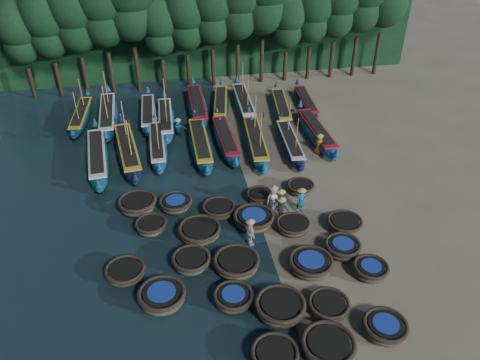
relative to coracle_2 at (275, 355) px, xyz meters
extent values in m
plane|color=#7B7059|center=(1.40, 9.91, -0.41)|extent=(120.00, 120.00, 0.00)
cube|color=black|center=(1.40, 33.41, 4.59)|extent=(40.00, 3.00, 10.00)
ellipsoid|color=brown|center=(0.00, 0.00, -0.09)|extent=(2.44, 2.44, 0.63)
torus|color=#33281E|center=(0.00, 0.00, 0.21)|extent=(2.06, 2.06, 0.19)
cylinder|color=black|center=(0.00, 0.00, 0.25)|extent=(1.57, 1.57, 0.06)
ellipsoid|color=brown|center=(2.32, -0.04, -0.04)|extent=(2.66, 2.66, 0.74)
torus|color=#33281E|center=(2.32, -0.04, 0.31)|extent=(2.37, 2.37, 0.22)
cylinder|color=black|center=(2.32, -0.04, 0.35)|extent=(1.80, 1.80, 0.07)
ellipsoid|color=brown|center=(5.12, 0.45, -0.06)|extent=(1.97, 1.97, 0.68)
torus|color=#33281E|center=(5.12, 0.45, 0.26)|extent=(2.04, 2.04, 0.21)
cylinder|color=black|center=(5.12, 0.45, 0.30)|extent=(1.53, 1.53, 0.06)
cylinder|color=navy|center=(5.12, 0.45, 0.34)|extent=(1.18, 1.18, 0.04)
ellipsoid|color=brown|center=(-4.49, 4.04, -0.05)|extent=(2.74, 2.74, 0.72)
torus|color=#33281E|center=(-4.49, 4.04, 0.29)|extent=(2.33, 2.33, 0.22)
cylinder|color=black|center=(-4.49, 4.04, 0.34)|extent=(1.77, 1.77, 0.07)
cylinder|color=navy|center=(-4.49, 4.04, 0.38)|extent=(1.36, 1.36, 0.04)
ellipsoid|color=brown|center=(-1.17, 3.39, -0.09)|extent=(2.03, 2.03, 0.63)
torus|color=#33281E|center=(-1.17, 3.39, 0.20)|extent=(1.93, 1.93, 0.19)
cylinder|color=black|center=(-1.17, 3.39, 0.24)|extent=(1.46, 1.46, 0.06)
cylinder|color=navy|center=(-1.17, 3.39, 0.28)|extent=(1.12, 1.12, 0.04)
ellipsoid|color=brown|center=(0.84, 2.39, -0.03)|extent=(2.23, 2.23, 0.75)
torus|color=#33281E|center=(0.84, 2.39, 0.32)|extent=(2.40, 2.40, 0.23)
cylinder|color=black|center=(0.84, 2.39, 0.37)|extent=(1.82, 1.82, 0.07)
ellipsoid|color=brown|center=(3.12, 2.14, -0.11)|extent=(2.18, 2.18, 0.60)
torus|color=#33281E|center=(3.12, 2.14, 0.17)|extent=(1.98, 1.98, 0.18)
cylinder|color=black|center=(3.12, 2.14, 0.21)|extent=(1.51, 1.51, 0.05)
ellipsoid|color=brown|center=(5.96, 3.94, -0.08)|extent=(1.83, 1.83, 0.66)
torus|color=#33281E|center=(5.96, 3.94, 0.23)|extent=(1.84, 1.84, 0.20)
cylinder|color=black|center=(5.96, 3.94, 0.27)|extent=(1.37, 1.37, 0.06)
cylinder|color=navy|center=(5.96, 3.94, 0.31)|extent=(1.06, 1.06, 0.04)
ellipsoid|color=brown|center=(-6.24, 6.07, -0.11)|extent=(2.30, 2.30, 0.60)
torus|color=#33281E|center=(-6.24, 6.07, 0.18)|extent=(2.06, 2.06, 0.18)
cylinder|color=black|center=(-6.24, 6.07, 0.21)|extent=(1.57, 1.57, 0.05)
ellipsoid|color=brown|center=(-2.89, 6.19, -0.07)|extent=(2.36, 2.36, 0.68)
torus|color=#33281E|center=(-2.89, 6.19, 0.25)|extent=(2.06, 2.06, 0.21)
cylinder|color=black|center=(-2.89, 6.19, 0.29)|extent=(1.55, 1.55, 0.06)
ellipsoid|color=brown|center=(-0.63, 5.60, -0.05)|extent=(2.89, 2.89, 0.71)
torus|color=#33281E|center=(-0.63, 5.60, 0.28)|extent=(2.42, 2.42, 0.22)
cylinder|color=black|center=(-0.63, 5.60, 0.33)|extent=(1.85, 1.85, 0.06)
ellipsoid|color=brown|center=(3.09, 4.84, -0.05)|extent=(2.80, 2.80, 0.72)
torus|color=#33281E|center=(3.09, 4.84, 0.29)|extent=(2.32, 2.32, 0.22)
cylinder|color=black|center=(3.09, 4.84, 0.34)|extent=(1.77, 1.77, 0.07)
cylinder|color=navy|center=(3.09, 4.84, 0.38)|extent=(1.36, 1.36, 0.04)
ellipsoid|color=brown|center=(5.14, 5.73, -0.06)|extent=(2.36, 2.36, 0.69)
torus|color=#33281E|center=(5.14, 5.73, 0.27)|extent=(1.97, 1.97, 0.21)
cylinder|color=black|center=(5.14, 5.73, 0.31)|extent=(1.48, 1.48, 0.06)
cylinder|color=navy|center=(5.14, 5.73, 0.35)|extent=(1.14, 1.14, 0.04)
ellipsoid|color=brown|center=(-4.86, 9.47, -0.09)|extent=(2.10, 2.10, 0.62)
torus|color=#33281E|center=(-4.86, 9.47, 0.20)|extent=(1.85, 1.85, 0.19)
cylinder|color=black|center=(-4.86, 9.47, 0.24)|extent=(1.39, 1.39, 0.06)
ellipsoid|color=brown|center=(-2.22, 8.43, -0.05)|extent=(2.81, 2.81, 0.71)
torus|color=#33281E|center=(-2.22, 8.43, 0.28)|extent=(2.42, 2.42, 0.22)
cylinder|color=black|center=(-2.22, 8.43, 0.33)|extent=(1.85, 1.85, 0.06)
ellipsoid|color=brown|center=(0.97, 8.92, -0.04)|extent=(2.48, 2.48, 0.74)
torus|color=#33281E|center=(0.97, 8.92, 0.31)|extent=(2.39, 2.39, 0.22)
cylinder|color=black|center=(0.97, 8.92, 0.35)|extent=(1.82, 1.82, 0.07)
cylinder|color=navy|center=(0.97, 8.92, 0.40)|extent=(1.40, 1.40, 0.04)
ellipsoid|color=brown|center=(3.08, 8.07, -0.12)|extent=(1.99, 1.99, 0.58)
torus|color=#33281E|center=(3.08, 8.07, 0.15)|extent=(1.95, 1.95, 0.17)
cylinder|color=black|center=(3.08, 8.07, 0.19)|extent=(1.49, 1.49, 0.05)
ellipsoid|color=brown|center=(6.00, 7.66, -0.09)|extent=(2.11, 2.11, 0.62)
torus|color=#33281E|center=(6.00, 7.66, 0.20)|extent=(2.05, 2.05, 0.19)
cylinder|color=black|center=(6.00, 7.66, 0.24)|extent=(1.56, 1.56, 0.06)
ellipsoid|color=brown|center=(-5.61, 11.56, -0.03)|extent=(2.60, 2.60, 0.76)
torus|color=#33281E|center=(-5.61, 11.56, 0.33)|extent=(2.33, 2.33, 0.23)
cylinder|color=black|center=(-5.61, 11.56, 0.37)|extent=(1.76, 1.76, 0.07)
ellipsoid|color=brown|center=(-3.35, 11.33, -0.09)|extent=(2.22, 2.22, 0.63)
torus|color=#33281E|center=(-3.35, 11.33, 0.20)|extent=(2.02, 2.02, 0.19)
cylinder|color=black|center=(-3.35, 11.33, 0.24)|extent=(1.54, 1.54, 0.06)
cylinder|color=navy|center=(-3.35, 11.33, 0.28)|extent=(1.18, 1.18, 0.04)
ellipsoid|color=brown|center=(-0.86, 10.30, -0.09)|extent=(2.33, 2.33, 0.64)
torus|color=#33281E|center=(-0.86, 10.30, 0.21)|extent=(1.99, 1.99, 0.19)
cylinder|color=black|center=(-0.86, 10.30, 0.25)|extent=(1.51, 1.51, 0.06)
ellipsoid|color=brown|center=(1.82, 11.22, -0.12)|extent=(1.84, 1.84, 0.57)
torus|color=#33281E|center=(1.82, 11.22, 0.15)|extent=(1.67, 1.67, 0.17)
cylinder|color=black|center=(1.82, 11.22, 0.18)|extent=(1.26, 1.26, 0.05)
ellipsoid|color=brown|center=(4.58, 11.62, -0.11)|extent=(1.78, 1.78, 0.60)
torus|color=#33281E|center=(4.58, 11.62, 0.17)|extent=(1.76, 1.76, 0.18)
cylinder|color=black|center=(4.58, 11.62, 0.21)|extent=(1.32, 1.32, 0.05)
ellipsoid|color=#0D484E|center=(-8.31, 17.41, 0.13)|extent=(2.34, 8.69, 1.07)
cone|color=#0D484E|center=(-8.70, 21.58, 0.83)|extent=(0.47, 0.47, 0.64)
cone|color=#0D484E|center=(-7.92, 13.24, 0.77)|extent=(0.47, 0.47, 0.54)
cube|color=silver|center=(-8.31, 17.41, 0.58)|extent=(1.74, 6.73, 0.13)
cube|color=black|center=(-8.31, 17.41, 0.67)|extent=(1.37, 5.85, 0.11)
ellipsoid|color=#0E1C35|center=(-6.26, 17.89, 0.14)|extent=(2.72, 8.91, 1.10)
cone|color=#0E1C35|center=(-6.82, 22.13, 0.86)|extent=(0.48, 0.48, 0.66)
cone|color=#0E1C35|center=(-5.69, 13.65, 0.80)|extent=(0.48, 0.48, 0.55)
cube|color=gold|center=(-6.26, 17.89, 0.60)|extent=(2.03, 6.89, 0.13)
cube|color=black|center=(-6.26, 17.89, 0.69)|extent=(1.62, 5.98, 0.11)
cylinder|color=#997F4C|center=(-6.32, 19.21, 1.90)|extent=(0.08, 0.26, 3.07)
cylinder|color=#997F4C|center=(-5.93, 16.27, 1.90)|extent=(0.08, 0.26, 3.07)
plane|color=red|center=(-5.77, 16.29, 3.24)|extent=(0.00, 0.38, 0.38)
ellipsoid|color=navy|center=(-4.17, 18.43, 0.07)|extent=(1.39, 7.59, 0.95)
cone|color=navy|center=(-4.18, 22.13, 0.68)|extent=(0.42, 0.42, 0.57)
cone|color=navy|center=(-4.16, 14.73, 0.64)|extent=(0.42, 0.42, 0.47)
cube|color=silver|center=(-4.17, 18.43, 0.47)|extent=(1.01, 5.89, 0.11)
cube|color=black|center=(-4.17, 18.43, 0.54)|extent=(0.76, 5.13, 0.09)
cylinder|color=#997F4C|center=(-4.08, 19.57, 1.59)|extent=(0.07, 0.23, 2.66)
cylinder|color=#997F4C|center=(-4.07, 17.01, 1.59)|extent=(0.07, 0.23, 2.66)
plane|color=red|center=(-3.93, 17.01, 2.74)|extent=(0.00, 0.33, 0.33)
ellipsoid|color=#0D484E|center=(-1.10, 17.97, 0.11)|extent=(1.52, 8.34, 1.04)
cone|color=#0D484E|center=(-1.09, 22.03, 0.79)|extent=(0.46, 0.46, 0.63)
cone|color=#0D484E|center=(-1.10, 13.90, 0.74)|extent=(0.46, 0.46, 0.52)
cube|color=gold|center=(-1.10, 17.97, 0.55)|extent=(1.11, 6.46, 0.13)
cube|color=black|center=(-1.10, 17.97, 0.64)|extent=(0.82, 5.63, 0.10)
ellipsoid|color=navy|center=(0.82, 18.40, 0.08)|extent=(1.61, 7.80, 0.97)
cone|color=navy|center=(0.72, 22.18, 0.71)|extent=(0.43, 0.43, 0.58)
cone|color=navy|center=(0.92, 14.61, 0.66)|extent=(0.43, 0.43, 0.49)
cube|color=maroon|center=(0.82, 18.40, 0.49)|extent=(1.18, 6.05, 0.12)
cube|color=black|center=(0.82, 18.40, 0.56)|extent=(0.90, 5.26, 0.10)
ellipsoid|color=navy|center=(2.91, 17.51, 0.12)|extent=(2.15, 8.49, 1.05)
cone|color=navy|center=(3.22, 21.60, 0.80)|extent=(0.46, 0.46, 0.63)
cone|color=navy|center=(2.60, 13.43, 0.75)|extent=(0.46, 0.46, 0.53)
cube|color=gold|center=(2.91, 17.51, 0.56)|extent=(1.60, 6.58, 0.13)
cube|color=black|center=(2.91, 17.51, 0.64)|extent=(1.25, 5.72, 0.11)
cylinder|color=#997F4C|center=(3.11, 18.76, 1.80)|extent=(0.07, 0.25, 2.94)
cylinder|color=#997F4C|center=(2.89, 15.93, 1.80)|extent=(0.07, 0.25, 2.94)
plane|color=red|center=(3.05, 15.92, 3.08)|extent=(0.00, 0.37, 0.37)
ellipsoid|color=#0E1C35|center=(5.37, 17.00, 0.06)|extent=(1.82, 7.55, 0.93)
cone|color=#0E1C35|center=(5.60, 20.64, 0.67)|extent=(0.41, 0.41, 0.56)
cone|color=#0E1C35|center=(5.14, 13.36, 0.62)|extent=(0.41, 0.41, 0.47)
cube|color=silver|center=(5.37, 17.00, 0.45)|extent=(1.35, 5.85, 0.11)
cube|color=black|center=(5.37, 17.00, 0.53)|extent=(1.05, 5.08, 0.09)
cylinder|color=#997F4C|center=(5.53, 18.11, 1.56)|extent=(0.07, 0.22, 2.62)
cylinder|color=#997F4C|center=(5.37, 15.59, 1.56)|extent=(0.07, 0.22, 2.62)
plane|color=red|center=(5.51, 15.58, 2.70)|extent=(0.00, 0.33, 0.33)
ellipsoid|color=navy|center=(7.75, 18.20, 0.10)|extent=(1.69, 8.21, 1.02)
cone|color=navy|center=(7.64, 22.18, 0.77)|extent=(0.45, 0.45, 0.61)
cone|color=navy|center=(7.85, 14.21, 0.72)|extent=(0.45, 0.45, 0.51)
cube|color=maroon|center=(7.75, 18.20, 0.53)|extent=(1.24, 6.36, 0.12)
cube|color=black|center=(7.75, 18.20, 0.62)|extent=(0.94, 5.54, 0.10)
ellipsoid|color=#0D484E|center=(-10.05, 24.32, 0.06)|extent=(1.82, 7.49, 0.93)
cone|color=#0D484E|center=(-9.82, 27.93, 0.66)|extent=(0.41, 0.41, 0.56)
cone|color=#0D484E|center=(-10.29, 20.71, 0.61)|extent=(0.41, 0.41, 0.46)
cube|color=gold|center=(-10.05, 24.32, 0.45)|extent=(1.35, 5.80, 0.11)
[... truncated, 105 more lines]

